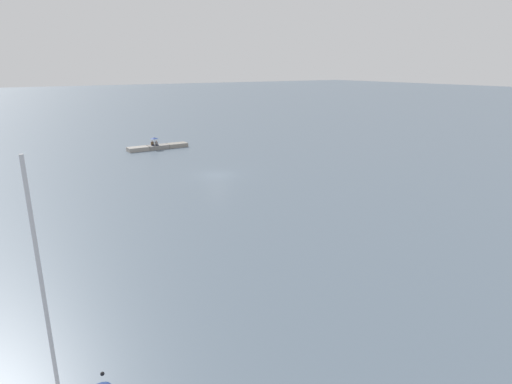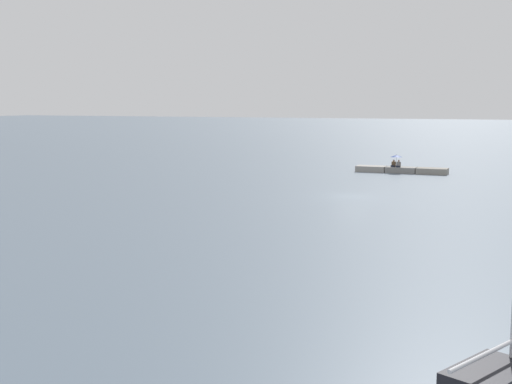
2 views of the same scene
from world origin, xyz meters
The scene contains 5 objects.
ground_plane centered at (0.00, 0.00, 0.00)m, with size 500.00×500.00×0.00m, color slate.
seawall_pier centered at (0.00, -19.30, 0.30)m, with size 9.20×1.78×0.60m.
person_seated_grey_left centered at (0.26, -19.07, 0.85)m, with size 0.42×0.62×0.73m.
person_seated_brown_right centered at (0.82, -19.30, 0.85)m, with size 0.42×0.62×0.73m.
umbrella_open_navy centered at (0.53, -19.26, 1.71)m, with size 1.22×1.22×1.27m.
Camera 2 is at (-13.55, 50.49, 7.13)m, focal length 48.29 mm.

